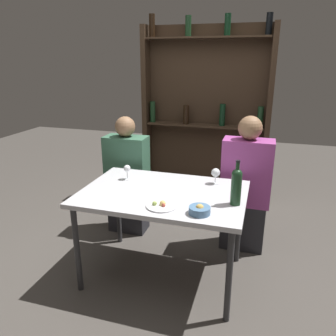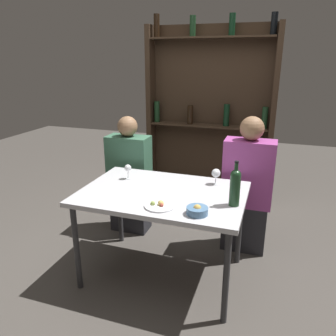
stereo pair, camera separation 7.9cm
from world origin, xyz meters
name	(u,v)px [view 1 (the left image)]	position (x,y,z in m)	size (l,w,h in m)	color
ground_plane	(164,274)	(0.00, 0.00, 0.00)	(10.00, 10.00, 0.00)	#47423D
dining_table	(163,199)	(0.00, 0.00, 0.68)	(1.25, 0.85, 0.75)	silver
wine_rack_wall	(205,112)	(0.00, 1.70, 1.11)	(1.53, 0.21, 2.20)	#38281C
wine_bottle	(236,185)	(0.55, -0.08, 0.89)	(0.07, 0.07, 0.32)	#19381E
wine_glass_0	(216,173)	(0.36, 0.28, 0.84)	(0.07, 0.07, 0.13)	silver
wine_glass_1	(127,169)	(-0.37, 0.17, 0.84)	(0.06, 0.06, 0.13)	silver
food_plate_0	(161,205)	(0.07, -0.26, 0.76)	(0.22, 0.22, 0.05)	white
snack_bowl	(200,210)	(0.34, -0.29, 0.77)	(0.14, 0.14, 0.07)	#4C7299
seated_person_left	(127,179)	(-0.58, 0.63, 0.56)	(0.42, 0.22, 1.20)	#26262B
seated_person_right	(245,189)	(0.59, 0.63, 0.59)	(0.44, 0.22, 1.26)	#26262B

